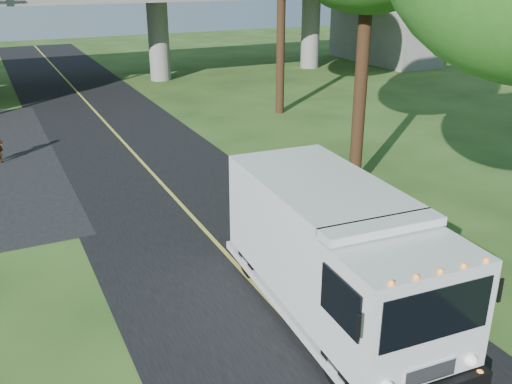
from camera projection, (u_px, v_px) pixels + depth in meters
road at (182, 206)px, 18.94m from camera, size 7.00×90.00×0.02m
lane_line at (182, 205)px, 18.93m from camera, size 0.12×90.00×0.01m
overpass at (64, 15)px, 35.66m from camera, size 54.00×10.00×7.30m
step_van at (335, 249)px, 12.55m from camera, size 2.99×7.23×2.98m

